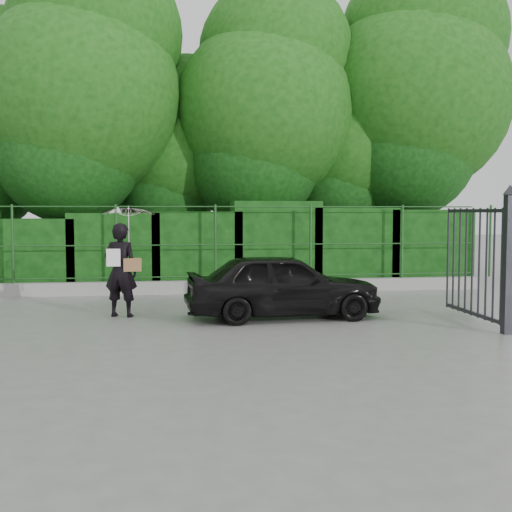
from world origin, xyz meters
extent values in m
plane|color=gray|center=(0.00, 0.00, 0.00)|extent=(80.00, 80.00, 0.00)
cube|color=#9E9E99|center=(0.00, 4.50, 0.15)|extent=(14.00, 0.25, 0.30)
cylinder|color=#1C471C|center=(-4.20, 4.50, 1.20)|extent=(0.06, 0.06, 1.80)
cylinder|color=#1C471C|center=(-1.90, 4.50, 1.20)|extent=(0.06, 0.06, 1.80)
cylinder|color=#1C471C|center=(0.40, 4.50, 1.20)|extent=(0.06, 0.06, 1.80)
cylinder|color=#1C471C|center=(2.70, 4.50, 1.20)|extent=(0.06, 0.06, 1.80)
cylinder|color=#1C471C|center=(5.00, 4.50, 1.20)|extent=(0.06, 0.06, 1.80)
cylinder|color=#1C471C|center=(7.30, 4.50, 1.20)|extent=(0.06, 0.06, 1.80)
cylinder|color=#1C471C|center=(0.00, 4.50, 0.40)|extent=(13.60, 0.03, 0.03)
cylinder|color=#1C471C|center=(0.00, 4.50, 1.15)|extent=(13.60, 0.03, 0.03)
cylinder|color=#1C471C|center=(0.00, 4.50, 2.05)|extent=(13.60, 0.03, 0.03)
cube|color=black|center=(-4.00, 5.50, 0.88)|extent=(2.20, 1.20, 1.76)
cube|color=black|center=(-2.00, 5.50, 0.95)|extent=(2.20, 1.20, 1.90)
cube|color=black|center=(0.00, 5.50, 0.97)|extent=(2.20, 1.20, 1.93)
cube|color=black|center=(2.00, 5.50, 1.10)|extent=(2.20, 1.20, 2.19)
cube|color=black|center=(4.00, 5.50, 1.01)|extent=(2.20, 1.20, 2.03)
cube|color=black|center=(6.00, 5.50, 0.99)|extent=(2.20, 1.20, 1.98)
cylinder|color=black|center=(-3.00, 7.20, 2.25)|extent=(0.36, 0.36, 4.50)
sphere|color=#14470F|center=(-3.00, 7.20, 4.95)|extent=(5.40, 5.40, 5.40)
cylinder|color=black|center=(-0.50, 8.50, 1.62)|extent=(0.36, 0.36, 3.25)
sphere|color=#14470F|center=(-0.50, 8.50, 3.58)|extent=(3.90, 3.90, 3.90)
cylinder|color=black|center=(2.00, 7.50, 2.12)|extent=(0.36, 0.36, 4.25)
sphere|color=#14470F|center=(2.00, 7.50, 4.68)|extent=(5.10, 5.10, 5.10)
cylinder|color=black|center=(4.50, 8.20, 1.75)|extent=(0.36, 0.36, 3.50)
sphere|color=#14470F|center=(4.50, 8.20, 3.85)|extent=(4.20, 4.20, 4.20)
cylinder|color=black|center=(6.50, 7.80, 2.38)|extent=(0.36, 0.36, 4.75)
sphere|color=#14470F|center=(6.50, 7.80, 5.23)|extent=(5.70, 5.70, 5.70)
cube|color=#25252B|center=(4.60, -1.20, 1.10)|extent=(0.14, 0.14, 2.20)
cone|color=#25252B|center=(4.60, -1.20, 2.28)|extent=(0.22, 0.22, 0.16)
cube|color=#25252B|center=(4.60, -0.05, 0.15)|extent=(0.05, 2.00, 0.06)
cube|color=#25252B|center=(4.60, -0.05, 1.95)|extent=(0.05, 2.00, 0.06)
cylinder|color=#25252B|center=(4.60, -1.00, 1.05)|extent=(0.04, 0.04, 1.90)
cylinder|color=#25252B|center=(4.60, -0.75, 1.05)|extent=(0.04, 0.04, 1.90)
cylinder|color=#25252B|center=(4.60, -0.50, 1.05)|extent=(0.04, 0.04, 1.90)
cylinder|color=#25252B|center=(4.60, -0.25, 1.05)|extent=(0.04, 0.04, 1.90)
cylinder|color=#25252B|center=(4.60, 0.00, 1.05)|extent=(0.04, 0.04, 1.90)
cylinder|color=#25252B|center=(4.60, 0.25, 1.05)|extent=(0.04, 0.04, 1.90)
cylinder|color=#25252B|center=(4.60, 0.50, 1.05)|extent=(0.04, 0.04, 1.90)
cylinder|color=#25252B|center=(4.60, 0.75, 1.05)|extent=(0.04, 0.04, 1.90)
cylinder|color=#25252B|center=(4.60, 1.00, 1.05)|extent=(0.04, 0.04, 1.90)
imported|color=black|center=(-1.57, 1.33, 0.87)|extent=(0.73, 0.60, 1.73)
imported|color=white|center=(-1.42, 1.38, 1.61)|extent=(0.95, 0.97, 0.87)
cube|color=olive|center=(-1.35, 1.25, 0.97)|extent=(0.32, 0.15, 0.24)
cube|color=white|center=(-1.69, 1.21, 1.10)|extent=(0.25, 0.02, 0.32)
imported|color=black|center=(1.35, 0.80, 0.60)|extent=(3.61, 1.65, 1.20)
camera|label=1|loc=(-0.69, -10.62, 1.94)|focal=45.00mm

